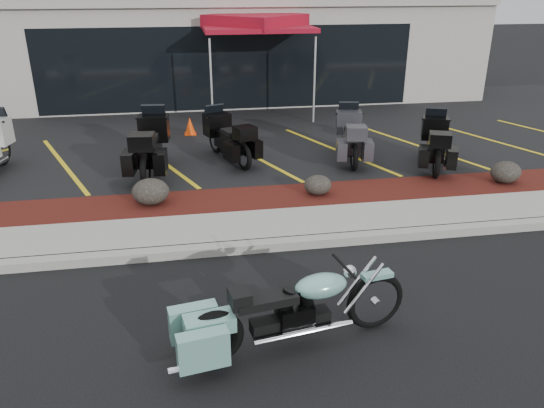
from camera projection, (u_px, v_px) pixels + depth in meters
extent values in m
plane|color=black|center=(299.00, 275.00, 8.02)|extent=(90.00, 90.00, 0.00)
cube|color=gray|center=(288.00, 244.00, 8.80)|extent=(24.00, 0.25, 0.15)
cube|color=gray|center=(280.00, 226.00, 9.44)|extent=(24.00, 1.20, 0.15)
cube|color=#330B0B|center=(269.00, 200.00, 10.53)|extent=(24.00, 1.20, 0.16)
cube|color=black|center=(239.00, 130.00, 15.43)|extent=(26.00, 9.60, 0.15)
cube|color=gray|center=(219.00, 40.00, 20.40)|extent=(18.00, 8.00, 4.00)
cube|color=black|center=(229.00, 69.00, 16.98)|extent=(12.00, 0.06, 2.60)
ellipsoid|color=black|center=(151.00, 192.00, 10.06)|extent=(0.71, 0.59, 0.50)
ellipsoid|color=black|center=(318.00, 185.00, 10.53)|extent=(0.55, 0.46, 0.39)
ellipsoid|color=black|center=(506.00, 172.00, 11.14)|extent=(0.65, 0.54, 0.46)
cone|color=#EB3F07|center=(190.00, 126.00, 14.68)|extent=(0.32, 0.32, 0.47)
cylinder|color=silver|center=(235.00, 86.00, 14.79)|extent=(0.06, 0.06, 2.48)
cylinder|color=silver|center=(323.00, 77.00, 16.20)|extent=(0.06, 0.06, 2.48)
cylinder|color=silver|center=(193.00, 71.00, 17.18)|extent=(0.06, 0.06, 2.48)
cylinder|color=silver|center=(273.00, 64.00, 18.60)|extent=(0.06, 0.06, 2.48)
cube|color=maroon|center=(256.00, 27.00, 16.15)|extent=(4.18, 4.18, 0.13)
cube|color=maroon|center=(256.00, 21.00, 16.07)|extent=(3.14, 3.14, 0.38)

